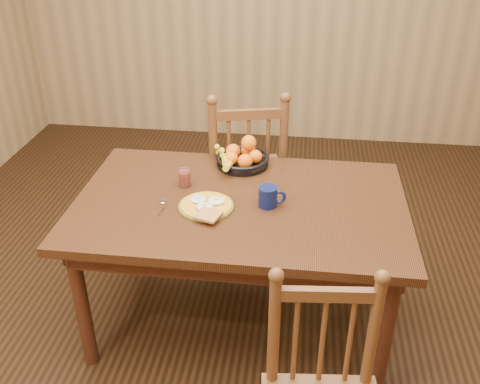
# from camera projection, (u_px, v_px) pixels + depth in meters

# --- Properties ---
(room) EXTENTS (4.52, 5.02, 2.72)m
(room) POSITION_uv_depth(u_px,v_px,m) (240.00, 81.00, 2.29)
(room) COLOR black
(room) RESTS_ON ground
(dining_table) EXTENTS (1.60, 1.00, 0.75)m
(dining_table) POSITION_uv_depth(u_px,v_px,m) (240.00, 216.00, 2.63)
(dining_table) COLOR black
(dining_table) RESTS_ON ground
(chair_far) EXTENTS (0.58, 0.57, 1.08)m
(chair_far) POSITION_uv_depth(u_px,v_px,m) (245.00, 175.00, 3.30)
(chair_far) COLOR #462815
(chair_far) RESTS_ON ground
(breakfast_plate) EXTENTS (0.26, 0.30, 0.04)m
(breakfast_plate) POSITION_uv_depth(u_px,v_px,m) (206.00, 206.00, 2.52)
(breakfast_plate) COLOR #59601E
(breakfast_plate) RESTS_ON dining_table
(fork) EXTENTS (0.05, 0.18, 0.00)m
(fork) POSITION_uv_depth(u_px,v_px,m) (228.00, 206.00, 2.54)
(fork) COLOR silver
(fork) RESTS_ON dining_table
(spoon) EXTENTS (0.04, 0.16, 0.01)m
(spoon) POSITION_uv_depth(u_px,v_px,m) (162.00, 204.00, 2.55)
(spoon) COLOR silver
(spoon) RESTS_ON dining_table
(coffee_mug) EXTENTS (0.13, 0.09, 0.10)m
(coffee_mug) POSITION_uv_depth(u_px,v_px,m) (269.00, 196.00, 2.52)
(coffee_mug) COLOR #0B133D
(coffee_mug) RESTS_ON dining_table
(juice_glass) EXTENTS (0.06, 0.06, 0.09)m
(juice_glass) POSITION_uv_depth(u_px,v_px,m) (185.00, 178.00, 2.70)
(juice_glass) COLOR silver
(juice_glass) RESTS_ON dining_table
(fruit_bowl) EXTENTS (0.32, 0.32, 0.17)m
(fruit_bowl) POSITION_uv_depth(u_px,v_px,m) (241.00, 157.00, 2.89)
(fruit_bowl) COLOR black
(fruit_bowl) RESTS_ON dining_table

